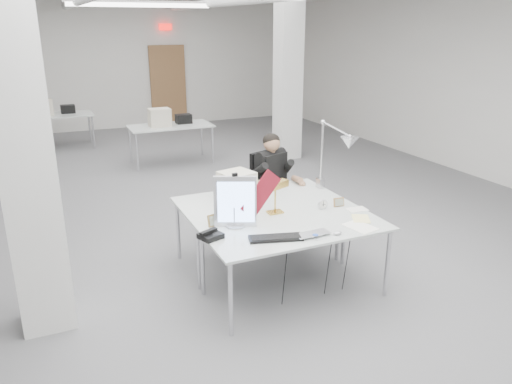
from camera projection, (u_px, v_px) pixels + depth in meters
room_shell at (209, 96)px, 6.86m from camera, size 10.04×14.04×3.24m
desk_main at (296, 228)px, 4.87m from camera, size 1.80×0.90×0.02m
desk_second at (258, 200)px, 5.65m from camera, size 1.80×0.90×0.02m
bg_desk_a at (170, 126)px, 9.70m from camera, size 1.60×0.80×0.02m
bg_desk_b at (54, 115)px, 10.83m from camera, size 1.60×0.80×0.02m
office_chair at (270, 196)px, 6.49m from camera, size 0.64×0.64×1.02m
seated_person at (272, 168)px, 6.32m from camera, size 0.69×0.76×0.94m
monitor at (235, 202)px, 4.80m from camera, size 0.39×0.20×0.51m
pennant at (261, 194)px, 4.85m from camera, size 0.45×0.05×0.49m
keyboard at (276, 238)px, 4.58m from camera, size 0.52×0.29×0.02m
laptop at (315, 236)px, 4.61m from camera, size 0.36×0.24×0.03m
mouse at (338, 233)px, 4.68m from camera, size 0.10×0.08×0.03m
bankers_lamp at (275, 198)px, 5.17m from camera, size 0.31×0.22×0.33m
desk_phone at (211, 236)px, 4.60m from camera, size 0.24×0.23×0.05m
picture_frame_left at (215, 220)px, 4.87m from camera, size 0.16×0.06×0.12m
picture_frame_right at (339, 202)px, 5.39m from camera, size 0.13×0.04×0.10m
desk_clock at (323, 204)px, 5.32m from camera, size 0.11×0.03×0.10m
paper_stack_a at (360, 227)px, 4.86m from camera, size 0.28×0.35×0.01m
paper_stack_b at (361, 219)px, 5.06m from camera, size 0.26×0.29×0.01m
paper_stack_c at (357, 209)px, 5.31m from camera, size 0.22×0.16×0.01m
beige_monitor at (237, 186)px, 5.57m from camera, size 0.41×0.40×0.32m
architect_lamp at (333, 152)px, 5.64m from camera, size 0.31×0.79×1.00m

